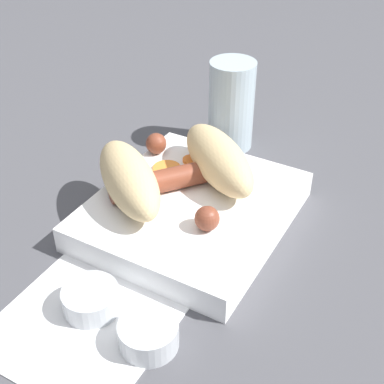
{
  "coord_description": "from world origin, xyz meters",
  "views": [
    {
      "loc": [
        -0.41,
        -0.23,
        0.38
      ],
      "look_at": [
        0.0,
        0.0,
        0.04
      ],
      "focal_mm": 50.0,
      "sensor_mm": 36.0,
      "label": 1
    }
  ],
  "objects_px": {
    "food_tray": "(192,210)",
    "bread_roll": "(175,169)",
    "condiment_cup_near": "(91,301)",
    "drink_glass": "(231,105)",
    "sausage": "(179,177)",
    "condiment_cup_far": "(149,336)"
  },
  "relations": [
    {
      "from": "condiment_cup_near",
      "to": "condiment_cup_far",
      "type": "xyz_separation_m",
      "value": [
        -0.01,
        -0.07,
        0.0
      ]
    },
    {
      "from": "bread_roll",
      "to": "sausage",
      "type": "xyz_separation_m",
      "value": [
        0.0,
        -0.0,
        -0.01
      ]
    },
    {
      "from": "food_tray",
      "to": "condiment_cup_near",
      "type": "xyz_separation_m",
      "value": [
        -0.16,
        0.02,
        -0.0
      ]
    },
    {
      "from": "food_tray",
      "to": "bread_roll",
      "type": "distance_m",
      "value": 0.05
    },
    {
      "from": "bread_roll",
      "to": "food_tray",
      "type": "bearing_deg",
      "value": -109.65
    },
    {
      "from": "condiment_cup_far",
      "to": "drink_glass",
      "type": "xyz_separation_m",
      "value": [
        0.34,
        0.09,
        0.05
      ]
    },
    {
      "from": "condiment_cup_far",
      "to": "sausage",
      "type": "bearing_deg",
      "value": 22.67
    },
    {
      "from": "bread_roll",
      "to": "condiment_cup_near",
      "type": "relative_size",
      "value": 4.03
    },
    {
      "from": "food_tray",
      "to": "sausage",
      "type": "bearing_deg",
      "value": 60.45
    },
    {
      "from": "sausage",
      "to": "drink_glass",
      "type": "distance_m",
      "value": 0.16
    },
    {
      "from": "food_tray",
      "to": "condiment_cup_far",
      "type": "distance_m",
      "value": 0.18
    },
    {
      "from": "sausage",
      "to": "condiment_cup_far",
      "type": "distance_m",
      "value": 0.2
    },
    {
      "from": "condiment_cup_far",
      "to": "bread_roll",
      "type": "bearing_deg",
      "value": 23.92
    },
    {
      "from": "bread_roll",
      "to": "condiment_cup_near",
      "type": "xyz_separation_m",
      "value": [
        -0.17,
        -0.01,
        -0.05
      ]
    },
    {
      "from": "sausage",
      "to": "condiment_cup_near",
      "type": "relative_size",
      "value": 2.84
    },
    {
      "from": "condiment_cup_far",
      "to": "drink_glass",
      "type": "bearing_deg",
      "value": 14.63
    },
    {
      "from": "sausage",
      "to": "condiment_cup_far",
      "type": "bearing_deg",
      "value": -157.33
    },
    {
      "from": "food_tray",
      "to": "bread_roll",
      "type": "relative_size",
      "value": 1.08
    },
    {
      "from": "condiment_cup_far",
      "to": "condiment_cup_near",
      "type": "bearing_deg",
      "value": 83.97
    },
    {
      "from": "bread_roll",
      "to": "sausage",
      "type": "bearing_deg",
      "value": -34.01
    },
    {
      "from": "food_tray",
      "to": "condiment_cup_near",
      "type": "bearing_deg",
      "value": 173.97
    },
    {
      "from": "condiment_cup_near",
      "to": "drink_glass",
      "type": "bearing_deg",
      "value": 3.58
    }
  ]
}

